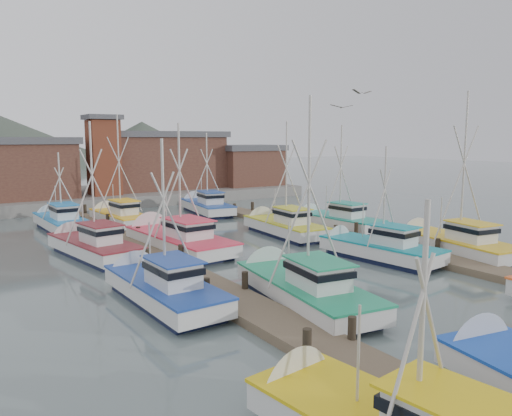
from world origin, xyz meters
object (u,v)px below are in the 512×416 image
lookout_tower (104,154)px  boat_4 (299,287)px  boat_8 (175,239)px  boat_12 (118,217)px

lookout_tower → boat_4: (-2.29, -36.88, -4.87)m
boat_4 → boat_8: (-0.27, 12.94, -0.00)m
boat_4 → boat_12: size_ratio=1.00×
boat_8 → boat_12: 11.29m
boat_8 → boat_12: size_ratio=1.06×
boat_12 → lookout_tower: bearing=74.3°
boat_4 → lookout_tower: bearing=94.7°
lookout_tower → boat_4: bearing=-93.6°
boat_4 → boat_8: bearing=99.4°
boat_8 → boat_12: bearing=86.7°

